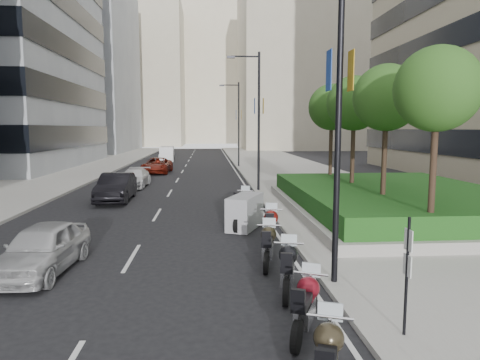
{
  "coord_description": "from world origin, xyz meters",
  "views": [
    {
      "loc": [
        1.0,
        -9.69,
        4.16
      ],
      "look_at": [
        2.34,
        8.19,
        2.0
      ],
      "focal_mm": 32.0,
      "sensor_mm": 36.0,
      "label": 1
    }
  ],
  "objects": [
    {
      "name": "ground",
      "position": [
        0.0,
        0.0,
        0.0
      ],
      "size": [
        160.0,
        160.0,
        0.0
      ],
      "primitive_type": "plane",
      "color": "black",
      "rests_on": "ground"
    },
    {
      "name": "sidewalk_right",
      "position": [
        9.0,
        30.0,
        0.07
      ],
      "size": [
        10.0,
        100.0,
        0.15
      ],
      "primitive_type": "cube",
      "color": "#9E9B93",
      "rests_on": "ground"
    },
    {
      "name": "sidewalk_left",
      "position": [
        -12.0,
        30.0,
        0.07
      ],
      "size": [
        8.0,
        100.0,
        0.15
      ],
      "primitive_type": "cube",
      "color": "#9E9B93",
      "rests_on": "ground"
    },
    {
      "name": "lane_edge",
      "position": [
        3.7,
        30.0,
        0.01
      ],
      "size": [
        0.12,
        100.0,
        0.01
      ],
      "primitive_type": "cube",
      "color": "silver",
      "rests_on": "ground"
    },
    {
      "name": "lane_centre",
      "position": [
        -1.5,
        30.0,
        0.01
      ],
      "size": [
        0.12,
        100.0,
        0.01
      ],
      "primitive_type": "cube",
      "color": "silver",
      "rests_on": "ground"
    },
    {
      "name": "building_grey_far",
      "position": [
        -24.0,
        70.0,
        15.0
      ],
      "size": [
        22.0,
        26.0,
        30.0
      ],
      "primitive_type": "cube",
      "color": "gray",
      "rests_on": "ground"
    },
    {
      "name": "building_cream_right",
      "position": [
        22.0,
        80.0,
        18.0
      ],
      "size": [
        28.0,
        24.0,
        36.0
      ],
      "primitive_type": "cube",
      "color": "#B7AD93",
      "rests_on": "ground"
    },
    {
      "name": "building_cream_left",
      "position": [
        -18.0,
        100.0,
        17.0
      ],
      "size": [
        26.0,
        24.0,
        34.0
      ],
      "primitive_type": "cube",
      "color": "#B7AD93",
      "rests_on": "ground"
    },
    {
      "name": "building_cream_centre",
      "position": [
        2.0,
        120.0,
        19.0
      ],
      "size": [
        30.0,
        24.0,
        38.0
      ],
      "primitive_type": "cube",
      "color": "#B7AD93",
      "rests_on": "ground"
    },
    {
      "name": "planter",
      "position": [
        10.0,
        10.0,
        0.35
      ],
      "size": [
        10.0,
        14.0,
        0.4
      ],
      "primitive_type": "cube",
      "color": "#9C9891",
      "rests_on": "sidewalk_right"
    },
    {
      "name": "hedge",
      "position": [
        10.0,
        10.0,
        0.95
      ],
      "size": [
        9.4,
        13.4,
        0.8
      ],
      "primitive_type": "cube",
      "color": "#164D17",
      "rests_on": "planter"
    },
    {
      "name": "tree_0",
      "position": [
        8.5,
        4.0,
        5.42
      ],
      "size": [
        2.8,
        2.8,
        6.3
      ],
      "color": "#332319",
      "rests_on": "planter"
    },
    {
      "name": "tree_1",
      "position": [
        8.5,
        8.0,
        5.42
      ],
      "size": [
        2.8,
        2.8,
        6.3
      ],
      "color": "#332319",
      "rests_on": "planter"
    },
    {
      "name": "tree_2",
      "position": [
        8.5,
        12.0,
        5.42
      ],
      "size": [
        2.8,
        2.8,
        6.3
      ],
      "color": "#332319",
      "rests_on": "planter"
    },
    {
      "name": "tree_3",
      "position": [
        8.5,
        16.0,
        5.42
      ],
      "size": [
        2.8,
        2.8,
        6.3
      ],
      "color": "#332319",
      "rests_on": "planter"
    },
    {
      "name": "lamp_post_0",
      "position": [
        4.14,
        1.0,
        5.07
      ],
      "size": [
        2.34,
        0.45,
        9.0
      ],
      "color": "black",
      "rests_on": "ground"
    },
    {
      "name": "lamp_post_1",
      "position": [
        4.14,
        18.0,
        5.07
      ],
      "size": [
        2.34,
        0.45,
        9.0
      ],
      "color": "black",
      "rests_on": "ground"
    },
    {
      "name": "lamp_post_2",
      "position": [
        4.14,
        36.0,
        5.07
      ],
      "size": [
        2.34,
        0.45,
        9.0
      ],
      "color": "black",
      "rests_on": "ground"
    },
    {
      "name": "parking_sign",
      "position": [
        4.8,
        -2.0,
        1.46
      ],
      "size": [
        0.06,
        0.32,
        2.5
      ],
      "color": "black",
      "rests_on": "ground"
    },
    {
      "name": "motorcycle_1",
      "position": [
        2.96,
        -1.48,
        0.59
      ],
      "size": [
        1.09,
        2.08,
        1.11
      ],
      "rotation": [
        0.0,
        0.0,
        1.15
      ],
      "color": "black",
      "rests_on": "ground"
    },
    {
      "name": "motorcycle_2",
      "position": [
        3.0,
        0.73,
        0.62
      ],
      "size": [
        0.85,
        2.3,
        1.16
      ],
      "rotation": [
        0.0,
        0.0,
        1.34
      ],
      "color": "black",
      "rests_on": "ground"
    },
    {
      "name": "motorcycle_3",
      "position": [
        2.81,
        2.95,
        0.61
      ],
      "size": [
        0.79,
        2.27,
        1.14
      ],
      "rotation": [
        0.0,
        0.0,
        1.37
      ],
      "color": "black",
      "rests_on": "ground"
    },
    {
      "name": "motorcycle_4",
      "position": [
        3.22,
        5.22,
        0.65
      ],
      "size": [
        0.82,
        2.41,
        1.21
      ],
      "rotation": [
        0.0,
        0.0,
        1.38
      ],
      "color": "black",
      "rests_on": "ground"
    },
    {
      "name": "motorcycle_5",
      "position": [
        2.52,
        7.78,
        0.7
      ],
      "size": [
        1.78,
        2.49,
        1.4
      ],
      "rotation": [
        0.0,
        0.0,
        1.16
      ],
      "color": "black",
      "rests_on": "ground"
    },
    {
      "name": "motorcycle_6",
      "position": [
        2.58,
        10.14,
        0.64
      ],
      "size": [
        1.1,
        2.3,
        1.2
      ],
      "rotation": [
        0.0,
        0.0,
        1.2
      ],
      "color": "black",
      "rests_on": "ground"
    },
    {
      "name": "car_a",
      "position": [
        -3.82,
        2.78,
        0.71
      ],
      "size": [
        1.97,
        4.3,
        1.43
      ],
      "primitive_type": "imported",
      "rotation": [
        0.0,
        0.0,
        -0.07
      ],
      "color": "#B3B4B6",
      "rests_on": "ground"
    },
    {
      "name": "car_b",
      "position": [
        -4.29,
        15.13,
        0.8
      ],
      "size": [
        1.79,
        4.88,
        1.6
      ],
      "primitive_type": "imported",
      "rotation": [
        0.0,
        0.0,
        0.02
      ],
      "color": "black",
      "rests_on": "ground"
    },
    {
      "name": "car_c",
      "position": [
        -4.25,
        21.05,
        0.65
      ],
      "size": [
        2.02,
        4.57,
        1.31
      ],
      "primitive_type": "imported",
      "rotation": [
        0.0,
        0.0,
        -0.04
      ],
      "color": "silver",
      "rests_on": "ground"
    },
    {
      "name": "car_d",
      "position": [
        -3.78,
        30.72,
        0.72
      ],
      "size": [
        2.66,
        5.31,
        1.44
      ],
      "primitive_type": "imported",
      "rotation": [
        0.0,
        0.0,
        -0.05
      ],
      "color": "#66160C",
      "rests_on": "ground"
    },
    {
      "name": "delivery_van",
      "position": [
        -4.25,
        45.66,
        0.87
      ],
      "size": [
        1.89,
        4.51,
        1.86
      ],
      "rotation": [
        0.0,
        0.0,
        0.05
      ],
      "color": "silver",
      "rests_on": "ground"
    }
  ]
}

